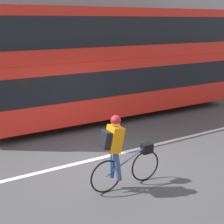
{
  "coord_description": "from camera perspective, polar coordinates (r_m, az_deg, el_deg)",
  "views": [
    {
      "loc": [
        -3.55,
        -6.62,
        3.54
      ],
      "look_at": [
        0.74,
        0.79,
        1.03
      ],
      "focal_mm": 50.0,
      "sensor_mm": 36.0,
      "label": 1
    }
  ],
  "objects": [
    {
      "name": "cyclist_on_bike",
      "position": [
        6.66,
        1.39,
        -6.98
      ],
      "size": [
        1.76,
        0.32,
        1.69
      ],
      "color": "black",
      "rests_on": "ground_plane"
    },
    {
      "name": "sidewalk_curb",
      "position": [
        13.43,
        -13.72,
        0.87
      ],
      "size": [
        60.0,
        1.72,
        0.12
      ],
      "color": "gray",
      "rests_on": "ground_plane"
    },
    {
      "name": "bus",
      "position": [
        11.82,
        0.57,
        9.78
      ],
      "size": [
        9.69,
        2.58,
        3.96
      ],
      "color": "black",
      "rests_on": "ground_plane"
    },
    {
      "name": "road_center_line",
      "position": [
        8.44,
        -2.3,
        -8.41
      ],
      "size": [
        50.0,
        0.14,
        0.01
      ],
      "primitive_type": "cube",
      "color": "silver",
      "rests_on": "ground_plane"
    },
    {
      "name": "building_facade",
      "position": [
        13.95,
        -16.15,
        17.86
      ],
      "size": [
        60.0,
        0.3,
        8.1
      ],
      "color": "#9E9EA3",
      "rests_on": "ground_plane"
    },
    {
      "name": "ground_plane",
      "position": [
        8.3,
        -1.73,
        -8.88
      ],
      "size": [
        80.0,
        80.0,
        0.0
      ],
      "primitive_type": "plane",
      "color": "#424244"
    }
  ]
}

